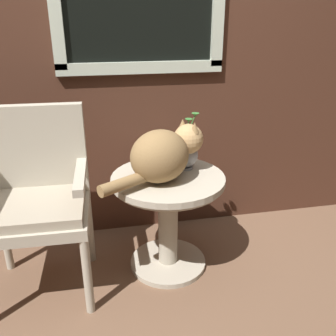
# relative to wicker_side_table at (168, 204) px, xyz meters

# --- Properties ---
(ground_plane) EXTENTS (6.00, 6.00, 0.00)m
(ground_plane) POSITION_rel_wicker_side_table_xyz_m (-0.06, -0.20, -0.41)
(ground_plane) COLOR brown
(back_wall) EXTENTS (4.00, 0.07, 2.60)m
(back_wall) POSITION_rel_wicker_side_table_xyz_m (-0.06, 0.49, 0.90)
(back_wall) COLOR #47281C
(back_wall) RESTS_ON ground_plane
(wicker_side_table) EXTENTS (0.63, 0.63, 0.58)m
(wicker_side_table) POSITION_rel_wicker_side_table_xyz_m (0.00, 0.00, 0.00)
(wicker_side_table) COLOR #B2A893
(wicker_side_table) RESTS_ON ground_plane
(wicker_chair) EXTENTS (0.54, 0.49, 0.98)m
(wicker_chair) POSITION_rel_wicker_side_table_xyz_m (-0.70, -0.00, 0.14)
(wicker_chair) COLOR #B2A893
(wicker_chair) RESTS_ON ground_plane
(cat) EXTENTS (0.60, 0.42, 0.29)m
(cat) POSITION_rel_wicker_side_table_xyz_m (-0.03, -0.03, 0.32)
(cat) COLOR olive
(cat) RESTS_ON wicker_side_table
(pewter_vase_with_ivy) EXTENTS (0.15, 0.14, 0.32)m
(pewter_vase_with_ivy) POSITION_rel_wicker_side_table_xyz_m (0.12, 0.09, 0.27)
(pewter_vase_with_ivy) COLOR #99999E
(pewter_vase_with_ivy) RESTS_ON wicker_side_table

